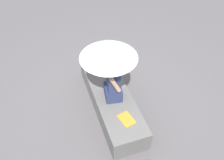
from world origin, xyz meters
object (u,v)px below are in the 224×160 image
parasol (109,52)px  magazine (126,119)px  handbag_black (97,64)px  person_seated (113,80)px

parasol → magazine: bearing=-170.8°
handbag_black → parasol: bearing=-178.9°
parasol → handbag_black: (0.71, 0.01, -0.79)m
parasol → magazine: size_ratio=3.86×
person_seated → handbag_black: 0.80m
person_seated → parasol: bearing=45.6°
parasol → magazine: 1.12m
handbag_black → magazine: handbag_black is taller
parasol → handbag_black: parasol is taller
handbag_black → magazine: (-1.31, -0.11, -0.15)m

